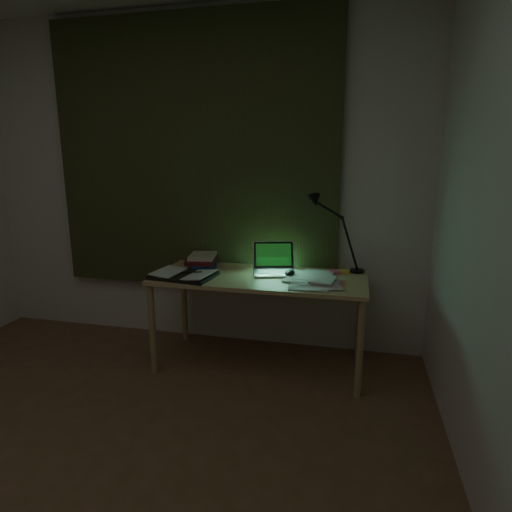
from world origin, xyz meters
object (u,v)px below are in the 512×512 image
(desk, at_px, (260,321))
(loose_papers, at_px, (315,280))
(desk_lamp, at_px, (359,235))
(laptop, at_px, (275,259))
(open_textbook, at_px, (184,275))
(book_stack, at_px, (203,260))

(desk, distance_m, loose_papers, 0.51)
(desk_lamp, bearing_deg, loose_papers, -132.39)
(desk, bearing_deg, desk_lamp, 21.25)
(loose_papers, bearing_deg, laptop, 158.82)
(desk, relative_size, loose_papers, 4.05)
(open_textbook, distance_m, book_stack, 0.33)
(book_stack, xyz_separation_m, desk_lamp, (1.12, 0.08, 0.22))
(laptop, relative_size, desk_lamp, 0.62)
(loose_papers, distance_m, desk_lamp, 0.47)
(book_stack, bearing_deg, laptop, -10.32)
(desk, bearing_deg, laptop, 38.32)
(open_textbook, bearing_deg, desk_lamp, 26.21)
(desk, height_order, desk_lamp, desk_lamp)
(open_textbook, height_order, book_stack, book_stack)
(desk, relative_size, desk_lamp, 2.70)
(laptop, bearing_deg, desk, -157.28)
(loose_papers, bearing_deg, book_stack, 165.86)
(book_stack, bearing_deg, desk_lamp, 3.93)
(laptop, bearing_deg, open_textbook, -174.95)
(laptop, relative_size, open_textbook, 0.82)
(laptop, height_order, loose_papers, laptop)
(loose_papers, xyz_separation_m, desk_lamp, (0.26, 0.29, 0.26))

